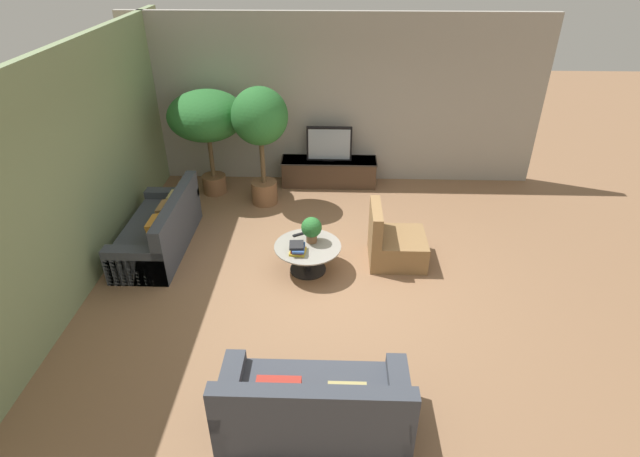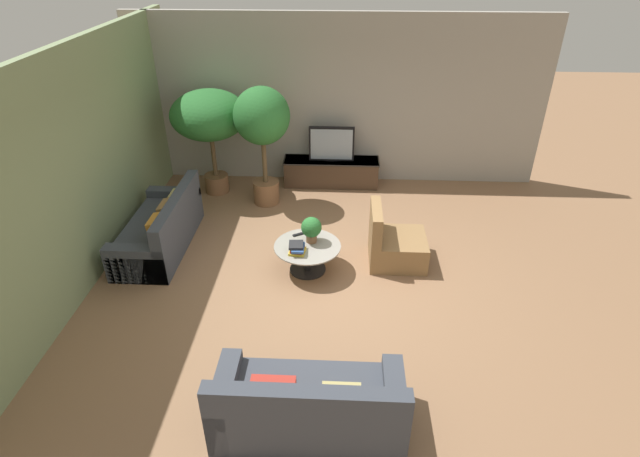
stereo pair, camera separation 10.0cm
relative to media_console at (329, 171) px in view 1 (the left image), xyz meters
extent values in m
plane|color=#8C6647|center=(0.08, -2.94, -0.26)|extent=(24.00, 24.00, 0.00)
cube|color=#A39E93|center=(0.08, 0.32, 1.24)|extent=(7.40, 0.12, 3.00)
cube|color=gray|center=(-3.18, -2.74, 1.24)|extent=(0.12, 7.40, 3.00)
cube|color=#473323|center=(0.00, 0.00, -0.01)|extent=(1.73, 0.48, 0.49)
cube|color=#2D2823|center=(0.00, 0.00, 0.23)|extent=(1.76, 0.50, 0.02)
cube|color=black|center=(0.00, 0.00, 0.55)|extent=(0.82, 0.08, 0.63)
cube|color=#99A8B7|center=(0.00, -0.04, 0.55)|extent=(0.75, 0.00, 0.57)
cube|color=black|center=(0.00, 0.00, 0.25)|extent=(0.25, 0.13, 0.02)
cylinder|color=black|center=(-0.25, -2.79, -0.25)|extent=(0.51, 0.51, 0.02)
cylinder|color=black|center=(-0.25, -2.79, -0.06)|extent=(0.10, 0.10, 0.39)
cylinder|color=gray|center=(-0.25, -2.79, 0.14)|extent=(0.93, 0.93, 0.02)
cube|color=#3D424C|center=(-2.53, -2.29, -0.05)|extent=(0.84, 1.93, 0.42)
cube|color=#3D424C|center=(-2.19, -2.29, 0.37)|extent=(0.16, 1.93, 0.42)
cube|color=#3D424C|center=(-2.53, -1.42, 0.01)|extent=(0.84, 0.20, 0.54)
cube|color=#3D424C|center=(-2.53, -3.15, 0.01)|extent=(0.84, 0.20, 0.54)
cube|color=tan|center=(-2.35, -1.84, 0.30)|extent=(0.14, 0.30, 0.28)
cube|color=olive|center=(-2.35, -2.29, 0.32)|extent=(0.17, 0.36, 0.34)
cube|color=orange|center=(-2.35, -2.73, 0.33)|extent=(0.17, 0.36, 0.34)
cube|color=#3D424C|center=(-0.05, -5.34, -0.05)|extent=(1.80, 0.84, 0.42)
cube|color=#3D424C|center=(-0.05, -5.68, 0.37)|extent=(1.80, 0.16, 0.42)
cube|color=#3D424C|center=(0.75, -5.34, 0.01)|extent=(0.20, 0.84, 0.54)
cube|color=#3D424C|center=(-0.85, -5.34, 0.01)|extent=(0.20, 0.84, 0.54)
cube|color=tan|center=(0.25, -5.52, 0.32)|extent=(0.34, 0.13, 0.31)
cube|color=#B23328|center=(-0.35, -5.52, 0.34)|extent=(0.40, 0.12, 0.36)
cube|color=olive|center=(1.03, -2.50, -0.06)|extent=(0.80, 0.76, 0.40)
cube|color=olive|center=(0.70, -2.50, 0.37)|extent=(0.14, 0.76, 0.46)
cylinder|color=brown|center=(-2.08, -0.40, -0.09)|extent=(0.43, 0.43, 0.33)
cylinder|color=brown|center=(-2.08, -0.40, 0.42)|extent=(0.08, 0.08, 0.70)
ellipsoid|color=#286B2D|center=(-2.08, -0.40, 1.19)|extent=(1.31, 1.31, 0.83)
cylinder|color=brown|center=(-1.11, -0.78, -0.06)|extent=(0.45, 0.45, 0.40)
cylinder|color=brown|center=(-1.11, -0.78, 0.49)|extent=(0.08, 0.08, 0.70)
ellipsoid|color=#286B2D|center=(-1.11, -0.78, 1.31)|extent=(0.92, 0.92, 0.94)
cylinder|color=brown|center=(-0.20, -2.68, 0.21)|extent=(0.15, 0.15, 0.11)
sphere|color=#286B2D|center=(-0.20, -2.68, 0.38)|extent=(0.29, 0.29, 0.29)
cube|color=gold|center=(-0.37, -2.97, 0.17)|extent=(0.23, 0.24, 0.03)
cube|color=#A32823|center=(-0.37, -2.96, 0.20)|extent=(0.19, 0.23, 0.03)
cube|color=#2D4C84|center=(-0.36, -2.97, 0.23)|extent=(0.16, 0.26, 0.03)
cube|color=#232326|center=(-0.39, -2.95, 0.26)|extent=(0.20, 0.22, 0.04)
cube|color=black|center=(-0.40, -2.52, 0.16)|extent=(0.16, 0.11, 0.02)
camera|label=1|loc=(0.11, -8.54, 3.89)|focal=28.00mm
camera|label=2|loc=(0.21, -8.54, 3.89)|focal=28.00mm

